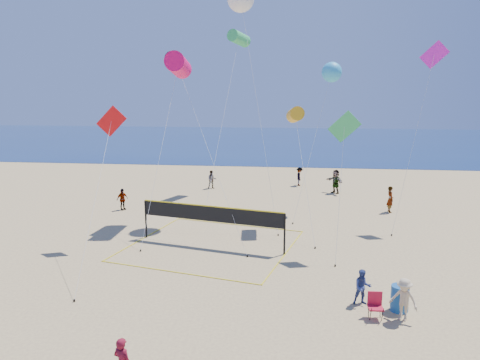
# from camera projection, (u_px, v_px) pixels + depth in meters

# --- Properties ---
(ocean) EXTENTS (140.00, 50.00, 0.03)m
(ocean) POSITION_uv_depth(u_px,v_px,m) (280.00, 141.00, 75.01)
(ocean) COLOR navy
(ocean) RESTS_ON ground
(bystander_a) EXTENTS (0.75, 0.60, 1.44)m
(bystander_a) POSITION_uv_depth(u_px,v_px,m) (362.00, 287.00, 18.53)
(bystander_a) COLOR #334380
(bystander_a) RESTS_ON ground
(bystander_b) EXTENTS (1.21, 1.07, 1.62)m
(bystander_b) POSITION_uv_depth(u_px,v_px,m) (404.00, 299.00, 17.25)
(bystander_b) COLOR #CBB287
(bystander_b) RESTS_ON ground
(far_person_0) EXTENTS (0.82, 0.95, 1.53)m
(far_person_0) POSITION_uv_depth(u_px,v_px,m) (122.00, 199.00, 32.87)
(far_person_0) COLOR gray
(far_person_0) RESTS_ON ground
(far_person_1) EXTENTS (1.56, 1.78, 1.95)m
(far_person_1) POSITION_uv_depth(u_px,v_px,m) (336.00, 181.00, 38.03)
(far_person_1) COLOR gray
(far_person_1) RESTS_ON ground
(far_person_2) EXTENTS (0.52, 0.72, 1.83)m
(far_person_2) POSITION_uv_depth(u_px,v_px,m) (390.00, 199.00, 32.23)
(far_person_2) COLOR gray
(far_person_2) RESTS_ON ground
(far_person_3) EXTENTS (0.89, 0.77, 1.56)m
(far_person_3) POSITION_uv_depth(u_px,v_px,m) (212.00, 180.00, 39.81)
(far_person_3) COLOR gray
(far_person_3) RESTS_ON ground
(far_person_4) EXTENTS (0.62, 1.06, 1.63)m
(far_person_4) POSITION_uv_depth(u_px,v_px,m) (300.00, 177.00, 41.00)
(far_person_4) COLOR gray
(far_person_4) RESTS_ON ground
(camp_chair) EXTENTS (0.56, 0.68, 1.10)m
(camp_chair) POSITION_uv_depth(u_px,v_px,m) (375.00, 304.00, 17.45)
(camp_chair) COLOR red
(camp_chair) RESTS_ON ground
(trash_barrel) EXTENTS (0.77, 0.77, 1.02)m
(trash_barrel) POSITION_uv_depth(u_px,v_px,m) (400.00, 298.00, 18.02)
(trash_barrel) COLOR #175096
(trash_barrel) RESTS_ON ground
(volleyball_net) EXTENTS (10.08, 9.97, 2.24)m
(volleyball_net) POSITION_uv_depth(u_px,v_px,m) (211.00, 219.00, 25.30)
(volleyball_net) COLOR black
(volleyball_net) RESTS_ON ground
(kite_0) EXTENTS (1.44, 8.01, 10.65)m
(kite_0) POSITION_uv_depth(u_px,v_px,m) (178.00, 65.00, 28.94)
(kite_0) COLOR #F90A5F
(kite_0) RESTS_ON ground
(kite_1) EXTENTS (5.77, 8.17, 10.68)m
(kite_1) POSITION_uv_depth(u_px,v_px,m) (176.00, 61.00, 29.36)
(kite_1) COLOR black
(kite_1) RESTS_ON ground
(kite_2) EXTENTS (1.81, 5.51, 7.43)m
(kite_2) POSITION_uv_depth(u_px,v_px,m) (295.00, 115.00, 28.16)
(kite_2) COLOR gold
(kite_2) RESTS_ON ground
(kite_3) EXTENTS (1.91, 7.61, 7.57)m
(kite_3) POSITION_uv_depth(u_px,v_px,m) (110.00, 128.00, 24.59)
(kite_3) COLOR red
(kite_3) RESTS_ON ground
(kite_4) EXTENTS (1.66, 2.55, 7.39)m
(kite_4) POSITION_uv_depth(u_px,v_px,m) (344.00, 133.00, 23.49)
(kite_4) COLOR #38BC60
(kite_4) RESTS_ON ground
(kite_5) EXTENTS (3.40, 3.54, 11.27)m
(kite_5) POSITION_uv_depth(u_px,v_px,m) (432.00, 64.00, 28.08)
(kite_5) COLOR #E418D5
(kite_5) RESTS_ON ground
(kite_7) EXTENTS (3.37, 5.72, 10.21)m
(kite_7) POSITION_uv_depth(u_px,v_px,m) (332.00, 72.00, 32.12)
(kite_7) COLOR #32AAE5
(kite_7) RESTS_ON ground
(kite_8) EXTENTS (2.20, 10.84, 13.02)m
(kite_8) POSITION_uv_depth(u_px,v_px,m) (239.00, 38.00, 37.67)
(kite_8) COLOR #38BC60
(kite_8) RESTS_ON ground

